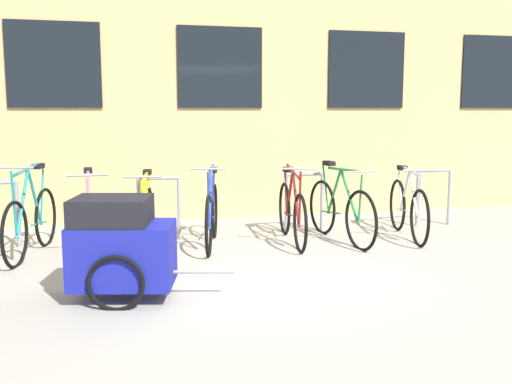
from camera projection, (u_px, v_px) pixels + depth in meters
The scene contains 11 objects.
ground_plane at pixel (276, 273), 6.15m from camera, with size 42.00×42.00×0.00m, color #9E998E.
storefront_building at pixel (193, 52), 11.76m from camera, with size 28.00×6.15×5.68m.
bike_rack at pixel (234, 199), 7.89m from camera, with size 6.57×0.05×0.84m.
bicycle_maroon at pixel (292, 212), 7.55m from camera, with size 0.44×1.78×1.03m.
bicycle_yellow at pixel (146, 218), 7.14m from camera, with size 0.44×1.71×0.98m.
bicycle_silver at pixel (408, 208), 7.85m from camera, with size 0.51×1.73×0.98m.
bicycle_teal at pixel (31, 221), 6.86m from camera, with size 0.52×1.75×1.11m.
bicycle_blue at pixel (212, 214), 7.35m from camera, with size 0.55×1.73×1.05m.
bicycle_pink at pixel (90, 222), 6.92m from camera, with size 0.44×1.70×1.02m.
bicycle_green at pixel (340, 210), 7.61m from camera, with size 0.44×1.80×1.04m.
bike_trailer at pixel (121, 246), 5.27m from camera, with size 1.48×0.80×0.95m.
Camera 1 is at (-1.63, -5.74, 1.70)m, focal length 41.08 mm.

